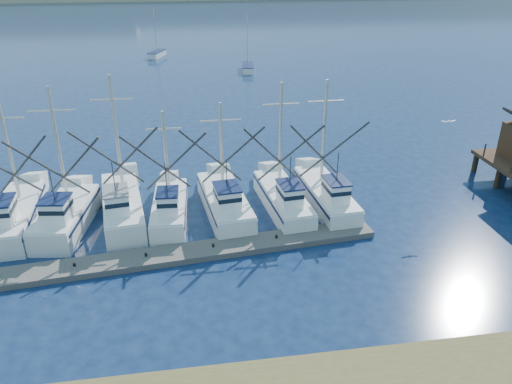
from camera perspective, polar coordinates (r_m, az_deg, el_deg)
ground at (r=26.34m, az=4.54°, el=-13.05°), size 500.00×500.00×0.00m
floating_dock at (r=30.27m, az=-12.42°, el=-7.46°), size 28.53×4.95×0.38m
trawler_fleet at (r=34.16m, az=-12.30°, el=-1.88°), size 27.76×8.79×9.53m
sailboat_near at (r=78.68m, az=-0.95°, el=14.02°), size 2.27×5.55×8.10m
sailboat_far at (r=91.46m, az=-11.25°, el=15.22°), size 3.15×5.19×8.10m
flying_gull at (r=36.82m, az=21.12°, el=7.52°), size 1.01×0.19×0.19m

